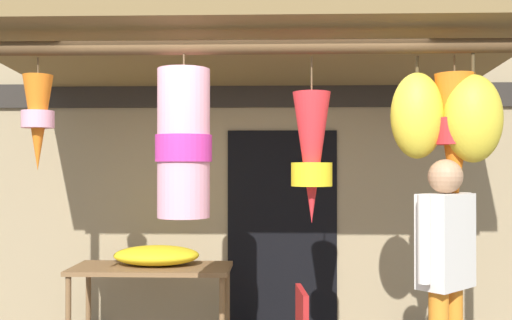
{
  "coord_description": "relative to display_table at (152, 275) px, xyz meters",
  "views": [
    {
      "loc": [
        0.21,
        -3.89,
        1.65
      ],
      "look_at": [
        0.06,
        1.05,
        1.69
      ],
      "focal_mm": 41.35,
      "sensor_mm": 36.0,
      "label": 1
    }
  ],
  "objects": [
    {
      "name": "flower_heap_on_table",
      "position": [
        0.05,
        0.06,
        0.17
      ],
      "size": [
        0.79,
        0.55,
        0.18
      ],
      "color": "yellow",
      "rests_on": "display_table"
    },
    {
      "name": "market_stall_canopy",
      "position": [
        1.04,
        -0.53,
        1.69
      ],
      "size": [
        4.28,
        2.68,
        2.73
      ],
      "color": "brown",
      "rests_on": "ground_plane"
    },
    {
      "name": "customer_foreground",
      "position": [
        2.26,
        -1.4,
        0.35
      ],
      "size": [
        0.45,
        0.43,
        1.69
      ],
      "color": "orange",
      "rests_on": "ground_plane"
    },
    {
      "name": "shop_facade",
      "position": [
        0.91,
        0.73,
        1.25
      ],
      "size": [
        10.66,
        0.29,
        3.8
      ],
      "color": "#9E8966",
      "rests_on": "ground_plane"
    },
    {
      "name": "display_table",
      "position": [
        0.0,
        0.0,
        0.0
      ],
      "size": [
        1.44,
        0.65,
        0.73
      ],
      "color": "brown",
      "rests_on": "ground_plane"
    }
  ]
}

